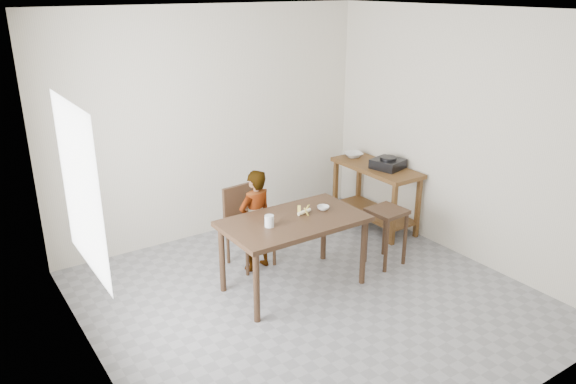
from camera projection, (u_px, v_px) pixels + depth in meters
floor at (311, 301)px, 5.50m from camera, size 4.00×4.00×0.04m
ceiling at (316, 8)px, 4.54m from camera, size 4.00×4.00×0.04m
wall_back at (211, 124)px, 6.59m from camera, size 4.00×0.04×2.70m
wall_front at (507, 253)px, 3.46m from camera, size 4.00×0.04×2.70m
wall_left at (83, 218)px, 3.97m from camera, size 0.04×4.00×2.70m
wall_right at (463, 136)px, 6.08m from camera, size 0.04×4.00×2.70m
window_pane at (80, 189)px, 4.10m from camera, size 0.02×1.10×1.30m
dining_table at (294, 253)px, 5.60m from camera, size 1.40×0.80×0.75m
prep_counter at (375, 196)px, 7.03m from camera, size 0.50×1.20×0.80m
child at (255, 220)px, 5.92m from camera, size 0.44×0.32×1.12m
dining_chair at (251, 228)px, 6.04m from camera, size 0.46×0.46×0.87m
stool at (385, 236)px, 6.11m from camera, size 0.39×0.39×0.64m
glass_tumbler at (269, 221)px, 5.28m from camera, size 0.11×0.11×0.11m
small_bowl at (323, 208)px, 5.69m from camera, size 0.15×0.15×0.04m
banana at (304, 211)px, 5.57m from camera, size 0.18×0.13×0.06m
serving_bowl at (353, 155)px, 7.23m from camera, size 0.28×0.28×0.06m
gas_burner at (388, 164)px, 6.78m from camera, size 0.41×0.41×0.11m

